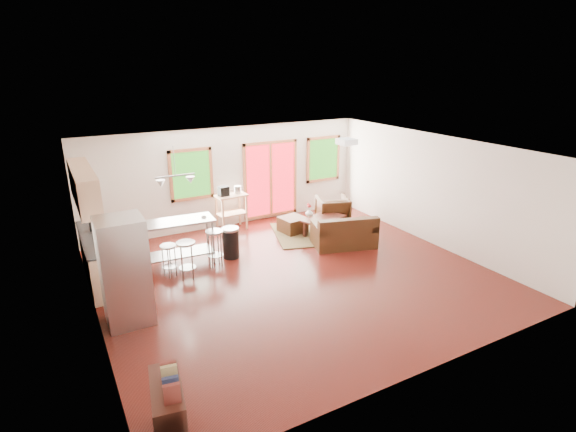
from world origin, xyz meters
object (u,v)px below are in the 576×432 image
loveseat (344,234)px  kitchen_cart (230,200)px  rug (321,232)px  island (176,235)px  refrigerator (125,271)px  armchair (333,209)px  coffee_table (324,220)px  ottoman (293,225)px

loveseat → kitchen_cart: size_ratio=1.36×
rug → island: size_ratio=1.43×
rug → loveseat: loveseat is taller
refrigerator → kitchen_cart: refrigerator is taller
rug → armchair: 0.86m
island → rug: bearing=2.2°
coffee_table → kitchen_cart: 2.44m
coffee_table → island: size_ratio=0.78×
ottoman → island: 3.21m
loveseat → ottoman: bearing=130.5°
coffee_table → island: bearing=-179.4°
ottoman → island: (-3.12, -0.54, 0.50)m
loveseat → coffee_table: bearing=107.0°
island → ottoman: bearing=9.9°
rug → kitchen_cart: bearing=144.7°
rug → ottoman: bearing=146.8°
ottoman → kitchen_cart: size_ratio=0.50×
ottoman → refrigerator: size_ratio=0.32×
armchair → kitchen_cart: (-2.54, 0.93, 0.39)m
ottoman → armchair: bearing=1.0°
rug → refrigerator: bearing=-159.2°
loveseat → coffee_table: loveseat is taller
armchair → loveseat: bearing=85.3°
ottoman → kitchen_cart: kitchen_cart is taller
ottoman → refrigerator: bearing=-152.4°
loveseat → armchair: 1.55m
kitchen_cart → coffee_table: bearing=-37.3°
coffee_table → refrigerator: (-5.05, -1.81, 0.54)m
rug → ottoman: size_ratio=3.95×
coffee_table → rug: bearing=91.4°
rug → coffee_table: size_ratio=1.84×
rug → kitchen_cart: (-1.91, 1.35, 0.80)m
rug → coffee_table: 0.38m
ottoman → kitchen_cart: bearing=143.8°
rug → kitchen_cart: kitchen_cart is taller
refrigerator → island: refrigerator is taller
coffee_table → ottoman: (-0.61, 0.51, -0.18)m
rug → coffee_table: bearing=-88.6°
refrigerator → armchair: bearing=22.7°
rug → loveseat: bearing=-89.4°
island → kitchen_cart: size_ratio=1.38×
coffee_table → armchair: bearing=40.0°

